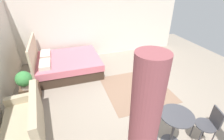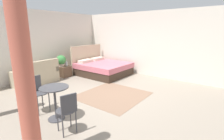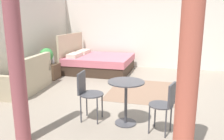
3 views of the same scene
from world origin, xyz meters
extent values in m
cube|color=gray|center=(0.00, 0.00, -0.01)|extent=(8.99, 9.55, 0.02)
cube|color=silver|center=(0.00, 3.28, 1.36)|extent=(8.99, 0.12, 2.72)
cube|color=silver|center=(2.99, 0.00, 1.36)|extent=(0.12, 6.55, 2.72)
cube|color=#7F604C|center=(0.13, -0.28, 0.00)|extent=(1.91, 1.84, 0.01)
cube|color=#38281E|center=(1.84, 1.51, 0.16)|extent=(1.82, 2.02, 0.32)
cube|color=#C66675|center=(1.84, 1.51, 0.43)|extent=(1.86, 2.06, 0.22)
cube|color=tan|center=(1.84, 2.55, 0.63)|extent=(1.88, 0.06, 1.26)
cube|color=beige|center=(1.44, 2.24, 0.60)|extent=(0.65, 0.32, 0.12)
cube|color=beige|center=(2.24, 2.24, 0.60)|extent=(0.65, 0.32, 0.12)
cube|color=tan|center=(-0.68, 2.66, 0.20)|extent=(1.60, 0.86, 0.39)
cube|color=tan|center=(-0.66, 2.36, 0.64)|extent=(1.55, 0.26, 0.49)
cube|color=tan|center=(0.02, 2.72, 0.48)|extent=(0.20, 0.75, 0.18)
cube|color=tan|center=(-1.38, 2.61, 0.48)|extent=(0.20, 0.75, 0.18)
cube|color=brown|center=(0.58, 2.64, 0.23)|extent=(0.44, 0.45, 0.45)
cylinder|color=tan|center=(0.48, 2.69, 0.51)|extent=(0.22, 0.22, 0.12)
sphere|color=#387F3D|center=(0.48, 2.69, 0.74)|extent=(0.39, 0.39, 0.39)
cylinder|color=silver|center=(0.70, 2.63, 0.55)|extent=(0.09, 0.09, 0.20)
cylinder|color=#3F3F44|center=(-1.76, -0.13, 0.01)|extent=(0.37, 0.37, 0.02)
cylinder|color=#3F3F44|center=(-1.76, -0.13, 0.37)|extent=(0.05, 0.05, 0.74)
cylinder|color=#3F3F44|center=(-1.76, -0.13, 0.75)|extent=(0.62, 0.62, 0.02)
cylinder|color=#3F3F44|center=(-1.92, 0.33, 0.24)|extent=(0.02, 0.02, 0.47)
cylinder|color=#3F3F44|center=(-1.62, 0.34, 0.24)|extent=(0.02, 0.02, 0.47)
cylinder|color=#3F3F44|center=(-1.92, 0.63, 0.24)|extent=(0.02, 0.02, 0.47)
cylinder|color=#3F3F44|center=(-1.63, 0.64, 0.24)|extent=(0.02, 0.02, 0.47)
cylinder|color=#3F3F44|center=(-1.77, 0.48, 0.48)|extent=(0.44, 0.44, 0.02)
cube|color=#3F3F44|center=(-1.78, 0.66, 0.68)|extent=(0.34, 0.04, 0.38)
cylinder|color=#3F3F44|center=(-1.76, -0.62, 0.23)|extent=(0.02, 0.02, 0.45)
cylinder|color=#3F3F44|center=(-2.01, -0.55, 0.23)|extent=(0.02, 0.02, 0.45)
cylinder|color=#3F3F44|center=(-1.83, -0.88, 0.23)|extent=(0.02, 0.02, 0.45)
cylinder|color=#3F3F44|center=(-2.08, -0.81, 0.23)|extent=(0.02, 0.02, 0.45)
cylinder|color=#3F3F44|center=(-1.92, -0.72, 0.46)|extent=(0.47, 0.47, 0.02)
cube|color=#3F3F44|center=(-1.96, -0.87, 0.65)|extent=(0.30, 0.11, 0.36)
cylinder|color=#C15B47|center=(-2.74, -1.03, 1.28)|extent=(0.24, 0.24, 2.57)
cylinder|color=#994C51|center=(-2.74, 1.20, 1.28)|extent=(0.21, 0.21, 2.57)
camera|label=1|loc=(-3.48, 1.68, 2.93)|focal=26.43mm
camera|label=2|loc=(-3.70, -3.17, 1.94)|focal=26.74mm
camera|label=3|loc=(-5.35, -0.85, 1.79)|focal=36.65mm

